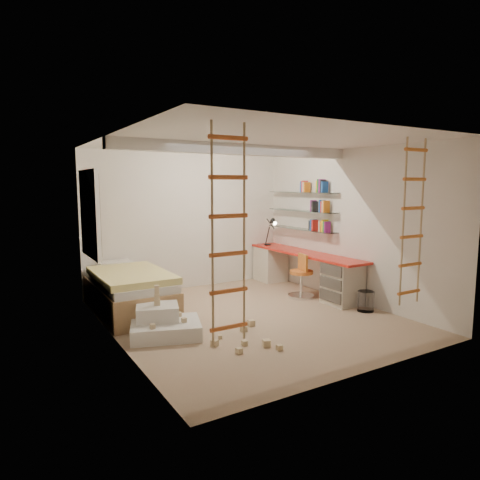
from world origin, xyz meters
TOP-DOWN VIEW (x-y plane):
  - floor at (0.00, 0.00)m, footprint 4.50×4.50m
  - ceiling_beam at (0.00, 0.30)m, footprint 4.00×0.18m
  - window_frame at (-1.97, 1.50)m, footprint 0.06×1.15m
  - window_blind at (-1.93, 1.50)m, footprint 0.02×1.00m
  - rope_ladder_left at (-1.35, -1.75)m, footprint 0.41×0.04m
  - rope_ladder_right at (1.35, -1.75)m, footprint 0.41×0.04m
  - waste_bin at (1.75, -0.66)m, footprint 0.26×0.26m
  - desk at (1.72, 0.86)m, footprint 0.56×2.80m
  - shelves at (1.87, 1.13)m, footprint 0.25×1.80m
  - bed at (-1.48, 1.23)m, footprint 1.02×2.00m
  - task_lamp at (1.67, 1.82)m, footprint 0.14×0.36m
  - swivel_chair at (1.40, 0.52)m, footprint 0.56×0.56m
  - play_platform at (-1.41, -0.07)m, footprint 1.07×0.95m
  - toy_blocks at (-0.95, -0.50)m, footprint 1.50×1.39m
  - books at (1.87, 1.13)m, footprint 0.14×0.64m

SIDE VIEW (x-z plane):
  - floor at x=0.00m, z-range 0.00..0.00m
  - play_platform at x=-1.41m, z-range -0.04..0.35m
  - waste_bin at x=1.75m, z-range 0.00..0.32m
  - toy_blocks at x=-0.95m, z-range -0.15..0.52m
  - swivel_chair at x=1.40m, z-range -0.10..0.68m
  - bed at x=-1.48m, z-range -0.02..0.67m
  - desk at x=1.72m, z-range 0.03..0.78m
  - task_lamp at x=1.67m, z-range 0.85..1.42m
  - shelves at x=1.87m, z-range 1.14..1.86m
  - rope_ladder_left at x=-1.35m, z-range 0.45..2.58m
  - rope_ladder_right at x=1.35m, z-range 0.45..2.58m
  - window_frame at x=-1.97m, z-range 0.88..2.23m
  - window_blind at x=-1.93m, z-range 0.95..2.15m
  - books at x=1.87m, z-range 1.17..2.09m
  - ceiling_beam at x=0.00m, z-range 2.44..2.60m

